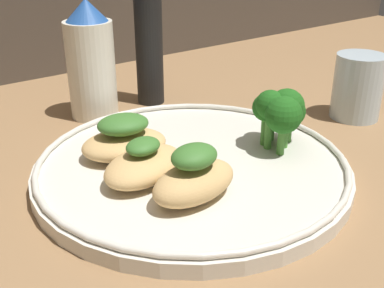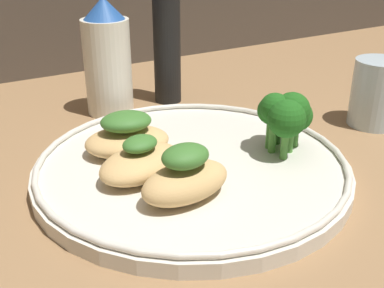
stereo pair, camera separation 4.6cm
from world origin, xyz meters
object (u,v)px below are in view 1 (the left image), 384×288
object	(u,v)px
plate	(192,166)
sauce_bottle	(91,62)
broccoli_bunch	(280,111)
drinking_glass	(356,86)
pepper_grinder	(149,39)

from	to	relation	value
plate	sauce_bottle	world-z (taller)	sauce_bottle
plate	broccoli_bunch	size ratio (longest dim) A/B	4.81
broccoli_bunch	drinking_glass	xyz separation A→B (cm)	(16.45, 2.78, -1.41)
broccoli_bunch	sauce_bottle	xyz separation A→B (cm)	(-9.83, 22.65, 1.55)
broccoli_bunch	pepper_grinder	world-z (taller)	pepper_grinder
plate	pepper_grinder	bearing A→B (deg)	68.57
pepper_grinder	broccoli_bunch	bearing A→B (deg)	-86.52
pepper_grinder	plate	bearing A→B (deg)	-111.43
sauce_bottle	drinking_glass	world-z (taller)	sauce_bottle
pepper_grinder	drinking_glass	world-z (taller)	pepper_grinder
plate	sauce_bottle	distance (cm)	21.08
plate	drinking_glass	size ratio (longest dim) A/B	3.81
plate	broccoli_bunch	world-z (taller)	broccoli_bunch
plate	sauce_bottle	bearing A→B (deg)	91.50
sauce_bottle	drinking_glass	size ratio (longest dim) A/B	1.81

